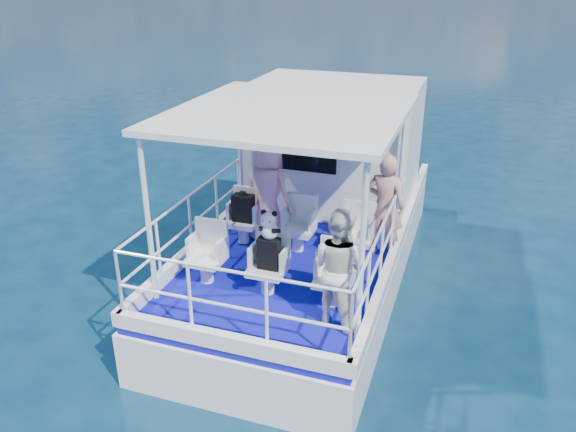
{
  "coord_description": "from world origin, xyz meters",
  "views": [
    {
      "loc": [
        2.35,
        -7.14,
        4.89
      ],
      "look_at": [
        0.05,
        -0.4,
        1.73
      ],
      "focal_mm": 35.0,
      "sensor_mm": 36.0,
      "label": 1
    }
  ],
  "objects_px": {
    "panda": "(269,225)",
    "backpack_center": "(269,253)",
    "passenger_stbd_aft": "(339,267)",
    "passenger_port_fwd": "(268,192)"
  },
  "relations": [
    {
      "from": "passenger_stbd_aft",
      "to": "backpack_center",
      "type": "distance_m",
      "value": 1.08
    },
    {
      "from": "backpack_center",
      "to": "passenger_stbd_aft",
      "type": "bearing_deg",
      "value": -18.66
    },
    {
      "from": "passenger_stbd_aft",
      "to": "panda",
      "type": "relative_size",
      "value": 3.88
    },
    {
      "from": "panda",
      "to": "backpack_center",
      "type": "bearing_deg",
      "value": -105.56
    },
    {
      "from": "panda",
      "to": "passenger_port_fwd",
      "type": "bearing_deg",
      "value": 111.49
    },
    {
      "from": "panda",
      "to": "passenger_stbd_aft",
      "type": "bearing_deg",
      "value": -19.48
    },
    {
      "from": "backpack_center",
      "to": "panda",
      "type": "distance_m",
      "value": 0.41
    },
    {
      "from": "passenger_port_fwd",
      "to": "passenger_stbd_aft",
      "type": "xyz_separation_m",
      "value": [
        1.58,
        -1.8,
        -0.09
      ]
    },
    {
      "from": "passenger_stbd_aft",
      "to": "panda",
      "type": "distance_m",
      "value": 1.1
    },
    {
      "from": "passenger_port_fwd",
      "to": "panda",
      "type": "relative_size",
      "value": 4.36
    }
  ]
}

